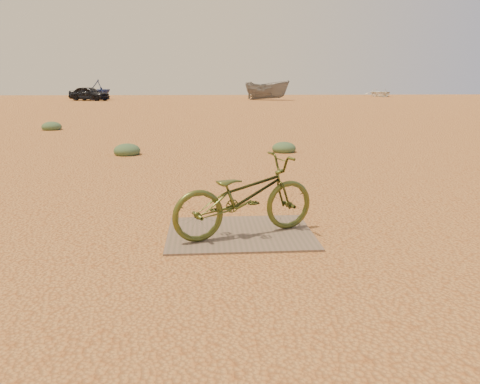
{
  "coord_description": "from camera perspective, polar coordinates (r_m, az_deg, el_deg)",
  "views": [
    {
      "loc": [
        0.21,
        -4.79,
        1.64
      ],
      "look_at": [
        0.6,
        0.14,
        0.48
      ],
      "focal_mm": 35.0,
      "sensor_mm": 36.0,
      "label": 1
    }
  ],
  "objects": [
    {
      "name": "kale_b",
      "position": [
        11.39,
        5.37,
        4.88
      ],
      "size": [
        0.58,
        0.58,
        0.32
      ],
      "primitive_type": "ellipsoid",
      "color": "#4A6443",
      "rests_on": "ground"
    },
    {
      "name": "car",
      "position": [
        46.16,
        -17.92,
        11.35
      ],
      "size": [
        4.07,
        2.88,
        1.29
      ],
      "primitive_type": "imported",
      "rotation": [
        0.0,
        0.0,
        1.17
      ],
      "color": "black",
      "rests_on": "ground"
    },
    {
      "name": "bicycle",
      "position": [
        5.01,
        0.59,
        -0.51
      ],
      "size": [
        1.73,
        1.11,
        0.86
      ],
      "primitive_type": "imported",
      "rotation": [
        0.0,
        0.0,
        1.93
      ],
      "color": "#49531F",
      "rests_on": "plywood_board"
    },
    {
      "name": "boat_far_left",
      "position": [
        48.63,
        -17.09,
        11.84
      ],
      "size": [
        4.62,
        4.77,
        1.92
      ],
      "primitive_type": "imported",
      "rotation": [
        0.0,
        0.0,
        -0.56
      ],
      "color": "#334780",
      "rests_on": "ground"
    },
    {
      "name": "kale_a",
      "position": [
        11.22,
        -13.58,
        4.44
      ],
      "size": [
        0.61,
        0.61,
        0.34
      ],
      "primitive_type": "ellipsoid",
      "color": "#4A6443",
      "rests_on": "ground"
    },
    {
      "name": "plywood_board",
      "position": [
        5.2,
        0.0,
        -5.01
      ],
      "size": [
        1.6,
        1.26,
        0.02
      ],
      "primitive_type": "cube",
      "color": "brown",
      "rests_on": "ground"
    },
    {
      "name": "ground",
      "position": [
        5.07,
        -6.65,
        -5.74
      ],
      "size": [
        120.0,
        120.0,
        0.0
      ],
      "primitive_type": "plane",
      "color": "#BD8245",
      "rests_on": "ground"
    },
    {
      "name": "boat_mid_right",
      "position": [
        45.74,
        3.3,
        12.28
      ],
      "size": [
        4.87,
        4.21,
        1.83
      ],
      "primitive_type": "imported",
      "rotation": [
        0.0,
        0.0,
        0.94
      ],
      "color": "slate",
      "rests_on": "ground"
    },
    {
      "name": "kale_c",
      "position": [
        18.0,
        -21.95,
        7.04
      ],
      "size": [
        0.69,
        0.69,
        0.38
      ],
      "primitive_type": "ellipsoid",
      "color": "#4A6443",
      "rests_on": "ground"
    },
    {
      "name": "boat_far_right",
      "position": [
        59.13,
        16.75,
        11.51
      ],
      "size": [
        3.38,
        4.52,
        0.89
      ],
      "primitive_type": "imported",
      "rotation": [
        0.0,
        0.0,
        -0.07
      ],
      "color": "silver",
      "rests_on": "ground"
    }
  ]
}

